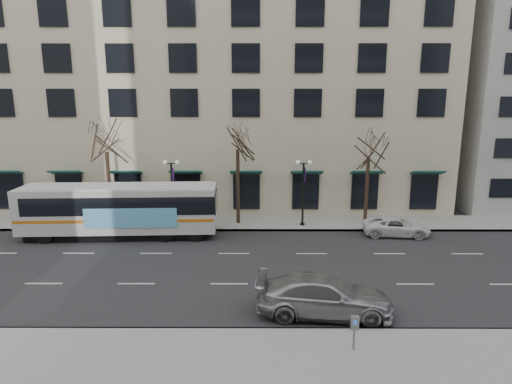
{
  "coord_description": "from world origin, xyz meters",
  "views": [
    {
      "loc": [
        1.53,
        -23.66,
        9.75
      ],
      "look_at": [
        1.43,
        2.54,
        4.0
      ],
      "focal_mm": 30.0,
      "sensor_mm": 36.0,
      "label": 1
    }
  ],
  "objects_px": {
    "tree_far_left": "(106,140)",
    "tree_far_right": "(369,143)",
    "lamp_post_left": "(172,190)",
    "white_pickup": "(396,227)",
    "city_bus": "(121,209)",
    "pay_station": "(355,326)",
    "tree_far_mid": "(237,137)",
    "lamp_post_right": "(303,190)",
    "silver_car": "(324,296)"
  },
  "relations": [
    {
      "from": "tree_far_right",
      "to": "city_bus",
      "type": "xyz_separation_m",
      "value": [
        -18.25,
        -3.0,
        -4.38
      ]
    },
    {
      "from": "lamp_post_left",
      "to": "pay_station",
      "type": "relative_size",
      "value": 3.71
    },
    {
      "from": "silver_car",
      "to": "pay_station",
      "type": "xyz_separation_m",
      "value": [
        0.7,
        -3.09,
        0.26
      ]
    },
    {
      "from": "lamp_post_left",
      "to": "silver_car",
      "type": "bearing_deg",
      "value": -55.12
    },
    {
      "from": "lamp_post_right",
      "to": "tree_far_left",
      "type": "bearing_deg",
      "value": 177.71
    },
    {
      "from": "tree_far_left",
      "to": "white_pickup",
      "type": "bearing_deg",
      "value": -7.14
    },
    {
      "from": "tree_far_right",
      "to": "city_bus",
      "type": "distance_m",
      "value": 19.0
    },
    {
      "from": "lamp_post_right",
      "to": "pay_station",
      "type": "height_order",
      "value": "lamp_post_right"
    },
    {
      "from": "silver_car",
      "to": "tree_far_mid",
      "type": "bearing_deg",
      "value": 22.64
    },
    {
      "from": "tree_far_mid",
      "to": "lamp_post_left",
      "type": "distance_m",
      "value": 6.4
    },
    {
      "from": "tree_far_left",
      "to": "pay_station",
      "type": "xyz_separation_m",
      "value": [
        15.28,
        -17.43,
        -5.53
      ]
    },
    {
      "from": "tree_far_right",
      "to": "lamp_post_right",
      "type": "relative_size",
      "value": 1.55
    },
    {
      "from": "lamp_post_left",
      "to": "lamp_post_right",
      "type": "distance_m",
      "value": 10.0
    },
    {
      "from": "tree_far_left",
      "to": "city_bus",
      "type": "xyz_separation_m",
      "value": [
        1.75,
        -3.0,
        -4.65
      ]
    },
    {
      "from": "lamp_post_right",
      "to": "city_bus",
      "type": "xyz_separation_m",
      "value": [
        -13.26,
        -2.4,
        -0.9
      ]
    },
    {
      "from": "tree_far_mid",
      "to": "lamp_post_right",
      "type": "bearing_deg",
      "value": -6.83
    },
    {
      "from": "tree_far_mid",
      "to": "lamp_post_left",
      "type": "relative_size",
      "value": 1.64
    },
    {
      "from": "tree_far_left",
      "to": "city_bus",
      "type": "relative_size",
      "value": 0.6
    },
    {
      "from": "silver_car",
      "to": "lamp_post_left",
      "type": "bearing_deg",
      "value": 39.78
    },
    {
      "from": "lamp_post_right",
      "to": "pay_station",
      "type": "bearing_deg",
      "value": -89.06
    },
    {
      "from": "tree_far_right",
      "to": "white_pickup",
      "type": "distance_m",
      "value": 6.56
    },
    {
      "from": "white_pickup",
      "to": "pay_station",
      "type": "relative_size",
      "value": 3.37
    },
    {
      "from": "tree_far_right",
      "to": "pay_station",
      "type": "height_order",
      "value": "tree_far_right"
    },
    {
      "from": "pay_station",
      "to": "city_bus",
      "type": "bearing_deg",
      "value": 136.48
    },
    {
      "from": "silver_car",
      "to": "white_pickup",
      "type": "relative_size",
      "value": 1.32
    },
    {
      "from": "lamp_post_left",
      "to": "silver_car",
      "type": "xyz_separation_m",
      "value": [
        9.58,
        -13.74,
        -2.04
      ]
    },
    {
      "from": "tree_far_mid",
      "to": "tree_far_right",
      "type": "xyz_separation_m",
      "value": [
        10.0,
        -0.0,
        -0.48
      ]
    },
    {
      "from": "lamp_post_left",
      "to": "white_pickup",
      "type": "xyz_separation_m",
      "value": [
        16.58,
        -2.11,
        -2.29
      ]
    },
    {
      "from": "city_bus",
      "to": "silver_car",
      "type": "xyz_separation_m",
      "value": [
        12.83,
        -11.34,
        -1.14
      ]
    },
    {
      "from": "lamp_post_left",
      "to": "city_bus",
      "type": "bearing_deg",
      "value": -143.61
    },
    {
      "from": "silver_car",
      "to": "pay_station",
      "type": "distance_m",
      "value": 3.18
    },
    {
      "from": "lamp_post_right",
      "to": "white_pickup",
      "type": "bearing_deg",
      "value": -17.75
    },
    {
      "from": "city_bus",
      "to": "tree_far_right",
      "type": "bearing_deg",
      "value": 6.73
    },
    {
      "from": "tree_far_right",
      "to": "lamp_post_right",
      "type": "distance_m",
      "value": 6.11
    },
    {
      "from": "tree_far_mid",
      "to": "city_bus",
      "type": "relative_size",
      "value": 0.61
    },
    {
      "from": "tree_far_left",
      "to": "tree_far_right",
      "type": "bearing_deg",
      "value": 0.0
    },
    {
      "from": "lamp_post_right",
      "to": "silver_car",
      "type": "xyz_separation_m",
      "value": [
        -0.42,
        -13.74,
        -2.04
      ]
    },
    {
      "from": "tree_far_mid",
      "to": "tree_far_right",
      "type": "relative_size",
      "value": 1.06
    },
    {
      "from": "tree_far_left",
      "to": "silver_car",
      "type": "relative_size",
      "value": 1.34
    },
    {
      "from": "city_bus",
      "to": "white_pickup",
      "type": "xyz_separation_m",
      "value": [
        19.84,
        0.29,
        -1.39
      ]
    },
    {
      "from": "tree_far_mid",
      "to": "lamp_post_right",
      "type": "xyz_separation_m",
      "value": [
        5.01,
        -0.6,
        -3.96
      ]
    },
    {
      "from": "tree_far_mid",
      "to": "white_pickup",
      "type": "distance_m",
      "value": 13.44
    },
    {
      "from": "city_bus",
      "to": "pay_station",
      "type": "distance_m",
      "value": 19.8
    },
    {
      "from": "pay_station",
      "to": "silver_car",
      "type": "bearing_deg",
      "value": 106.05
    },
    {
      "from": "lamp_post_left",
      "to": "tree_far_mid",
      "type": "bearing_deg",
      "value": 6.85
    },
    {
      "from": "tree_far_mid",
      "to": "city_bus",
      "type": "bearing_deg",
      "value": -160.01
    },
    {
      "from": "lamp_post_right",
      "to": "pay_station",
      "type": "xyz_separation_m",
      "value": [
        0.28,
        -16.83,
        -1.78
      ]
    },
    {
      "from": "lamp_post_left",
      "to": "white_pickup",
      "type": "distance_m",
      "value": 16.87
    },
    {
      "from": "tree_far_left",
      "to": "lamp_post_left",
      "type": "distance_m",
      "value": 6.29
    },
    {
      "from": "tree_far_right",
      "to": "lamp_post_left",
      "type": "bearing_deg",
      "value": -177.71
    }
  ]
}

